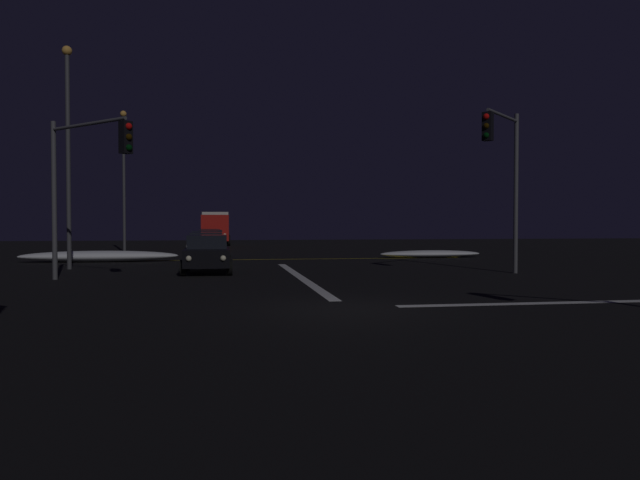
# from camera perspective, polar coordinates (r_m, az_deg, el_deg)

# --- Properties ---
(ground) EXTENTS (120.00, 120.00, 0.10)m
(ground) POSITION_cam_1_polar(r_m,az_deg,el_deg) (15.22, 2.32, -6.45)
(ground) COLOR black
(stop_line_north) EXTENTS (0.35, 14.78, 0.01)m
(stop_line_north) POSITION_cam_1_polar(r_m,az_deg,el_deg) (23.66, -1.84, -3.44)
(stop_line_north) COLOR white
(stop_line_north) RESTS_ON ground
(centre_line_ns) EXTENTS (22.00, 0.15, 0.01)m
(centre_line_ns) POSITION_cam_1_polar(r_m,az_deg,el_deg) (35.17, -4.25, -1.79)
(centre_line_ns) COLOR yellow
(centre_line_ns) RESTS_ON ground
(snow_bank_left_curb) EXTENTS (8.26, 1.50, 0.59)m
(snow_bank_left_curb) POSITION_cam_1_polar(r_m,az_deg,el_deg) (34.85, -19.75, -1.43)
(snow_bank_left_curb) COLOR white
(snow_bank_left_curb) RESTS_ON ground
(snow_bank_right_curb) EXTENTS (6.19, 1.50, 0.43)m
(snow_bank_right_curb) POSITION_cam_1_polar(r_m,az_deg,el_deg) (37.52, 10.17, -1.27)
(snow_bank_right_curb) COLOR white
(snow_bank_right_curb) RESTS_ON ground
(sedan_black) EXTENTS (2.02, 4.33, 1.57)m
(sedan_black) POSITION_cam_1_polar(r_m,az_deg,el_deg) (26.13, -10.39, -1.23)
(sedan_black) COLOR black
(sedan_black) RESTS_ON ground
(sedan_silver) EXTENTS (2.02, 4.33, 1.57)m
(sedan_silver) POSITION_cam_1_polar(r_m,az_deg,el_deg) (32.52, -10.48, -0.68)
(sedan_silver) COLOR #B7B7BC
(sedan_silver) RESTS_ON ground
(sedan_blue) EXTENTS (2.02, 4.33, 1.57)m
(sedan_blue) POSITION_cam_1_polar(r_m,az_deg,el_deg) (38.80, -10.54, -0.32)
(sedan_blue) COLOR navy
(sedan_blue) RESTS_ON ground
(sedan_white) EXTENTS (2.02, 4.33, 1.57)m
(sedan_white) POSITION_cam_1_polar(r_m,az_deg,el_deg) (45.30, -10.06, -0.04)
(sedan_white) COLOR silver
(sedan_white) RESTS_ON ground
(sedan_orange) EXTENTS (2.02, 4.33, 1.57)m
(sedan_orange) POSITION_cam_1_polar(r_m,az_deg,el_deg) (51.42, -10.14, 0.15)
(sedan_orange) COLOR #C66014
(sedan_orange) RESTS_ON ground
(box_truck) EXTENTS (2.68, 8.28, 3.08)m
(box_truck) POSITION_cam_1_polar(r_m,az_deg,el_deg) (58.71, -9.66, 1.22)
(box_truck) COLOR red
(box_truck) RESTS_ON ground
(traffic_signal_ne) EXTENTS (2.61, 2.61, 6.55)m
(traffic_signal_ne) POSITION_cam_1_polar(r_m,az_deg,el_deg) (25.48, 16.74, 6.88)
(traffic_signal_ne) COLOR #4C4C51
(traffic_signal_ne) RESTS_ON ground
(traffic_signal_nw) EXTENTS (3.30, 3.30, 5.78)m
(traffic_signal_nw) POSITION_cam_1_polar(r_m,az_deg,el_deg) (23.02, -21.00, 6.30)
(traffic_signal_nw) COLOR #4C4C51
(traffic_signal_nw) RESTS_ON ground
(streetlamp_left_far) EXTENTS (0.44, 0.44, 9.94)m
(streetlamp_left_far) POSITION_cam_1_polar(r_m,az_deg,el_deg) (45.62, -17.69, 6.04)
(streetlamp_left_far) COLOR #424247
(streetlamp_left_far) RESTS_ON ground
(streetlamp_left_near) EXTENTS (0.44, 0.44, 9.94)m
(streetlamp_left_near) POSITION_cam_1_polar(r_m,az_deg,el_deg) (29.96, -22.28, 8.37)
(streetlamp_left_near) COLOR #424247
(streetlamp_left_near) RESTS_ON ground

